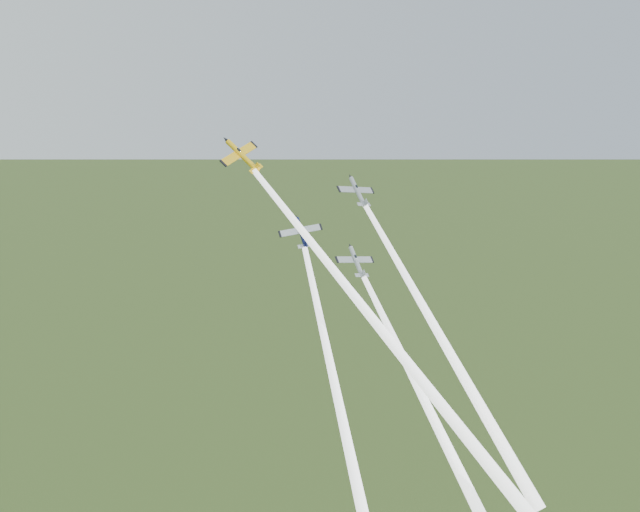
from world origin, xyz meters
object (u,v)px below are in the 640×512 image
(plane_yellow, at_px, (242,156))
(plane_silver_low, at_px, (356,262))
(plane_silver_right, at_px, (357,192))
(plane_navy, at_px, (301,232))

(plane_yellow, xyz_separation_m, plane_silver_low, (17.21, -8.31, -18.60))
(plane_silver_right, xyz_separation_m, plane_silver_low, (-7.97, -8.87, -10.10))
(plane_navy, distance_m, plane_silver_right, 16.69)
(plane_yellow, height_order, plane_navy, plane_yellow)
(plane_navy, height_order, plane_silver_right, plane_silver_right)
(plane_silver_right, height_order, plane_silver_low, plane_silver_right)
(plane_yellow, distance_m, plane_navy, 16.71)
(plane_navy, xyz_separation_m, plane_silver_low, (7.62, -5.42, -5.23))
(plane_yellow, bearing_deg, plane_navy, -35.04)
(plane_yellow, relative_size, plane_silver_right, 1.04)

